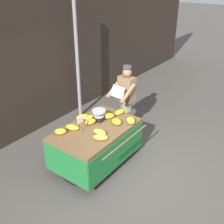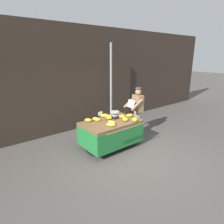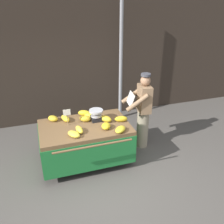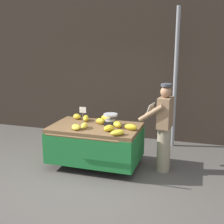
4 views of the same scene
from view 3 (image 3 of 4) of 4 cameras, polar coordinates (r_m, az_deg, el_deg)
name	(u,v)px [view 3 (image 3 of 4)]	position (r m, az deg, el deg)	size (l,w,h in m)	color
ground_plane	(99,189)	(4.55, -3.03, -17.64)	(60.00, 60.00, 0.00)	#514C47
back_wall	(66,49)	(6.41, -10.84, 14.45)	(16.00, 0.24, 3.83)	#332821
street_pole	(121,61)	(6.32, 2.11, 11.92)	(0.09, 0.09, 3.23)	gray
banana_cart	(85,135)	(4.85, -6.37, -5.48)	(1.77, 1.29, 0.84)	brown
weighing_scale	(96,115)	(4.85, -3.76, -0.77)	(0.28, 0.28, 0.24)	black
price_sign	(67,114)	(4.68, -10.61, -0.46)	(0.14, 0.01, 0.34)	#997A51
banana_bunch_0	(74,134)	(4.39, -9.01, -5.18)	(0.16, 0.27, 0.09)	yellow
banana_bunch_1	(53,118)	(5.00, -13.82, -1.49)	(0.15, 0.22, 0.11)	gold
banana_bunch_2	(91,115)	(5.02, -5.09, -0.80)	(0.12, 0.26, 0.09)	yellow
banana_bunch_3	(84,113)	(5.09, -6.60, -0.25)	(0.13, 0.26, 0.12)	gold
banana_bunch_4	(79,130)	(4.51, -7.73, -4.14)	(0.11, 0.26, 0.11)	yellow
banana_bunch_5	(121,119)	(4.84, 2.17, -1.63)	(0.12, 0.26, 0.11)	gold
banana_bunch_6	(106,119)	(4.83, -1.48, -1.60)	(0.14, 0.26, 0.12)	gold
banana_bunch_7	(65,118)	(4.94, -10.96, -1.50)	(0.12, 0.27, 0.11)	yellow
banana_bunch_8	(106,126)	(4.58, -1.43, -3.32)	(0.17, 0.23, 0.11)	gold
banana_bunch_9	(85,119)	(4.87, -6.39, -1.58)	(0.13, 0.22, 0.12)	gold
banana_bunch_10	(120,129)	(4.48, 1.99, -4.13)	(0.16, 0.27, 0.10)	yellow
vendor_person	(143,111)	(5.25, 7.30, 0.16)	(0.62, 0.56, 1.71)	gray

